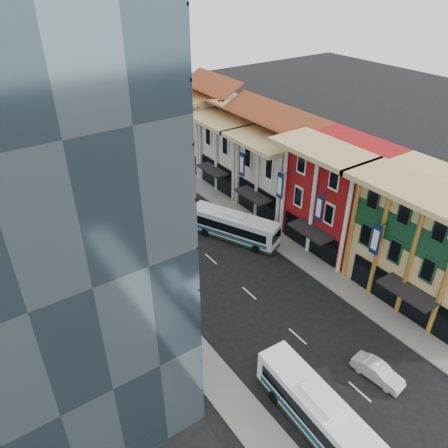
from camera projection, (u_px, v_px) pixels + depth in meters
ground at (370, 401)px, 32.92m from camera, size 200.00×200.00×0.00m
sidewalk_right at (270, 235)px, 52.39m from camera, size 3.00×90.00×0.15m
sidewalk_left at (141, 287)px, 44.16m from camera, size 3.00×90.00×0.15m
shophouse_tan at (439, 245)px, 40.04m from camera, size 8.00×14.00×12.00m
shophouse_red at (340, 195)px, 48.44m from camera, size 8.00×10.00×12.00m
shophouse_cream_near at (283, 173)px, 55.61m from camera, size 8.00×9.00×10.00m
shophouse_cream_mid at (241, 151)px, 61.91m from camera, size 8.00×9.00×10.00m
shophouse_cream_far at (201, 127)px, 69.00m from camera, size 8.00×12.00×11.00m
office_tower at (25, 188)px, 30.11m from camera, size 12.00×26.00×30.00m
office_block_far at (2, 173)px, 50.90m from camera, size 10.00×18.00×14.00m
bus_left_near at (318, 412)px, 30.14m from camera, size 3.10×11.15×3.54m
bus_left_far at (144, 217)px, 52.66m from camera, size 4.93×11.31×3.53m
bus_right at (234, 226)px, 50.88m from camera, size 6.92×10.97×3.50m
sedan_right at (378, 372)px, 34.39m from camera, size 2.02×4.33×1.38m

